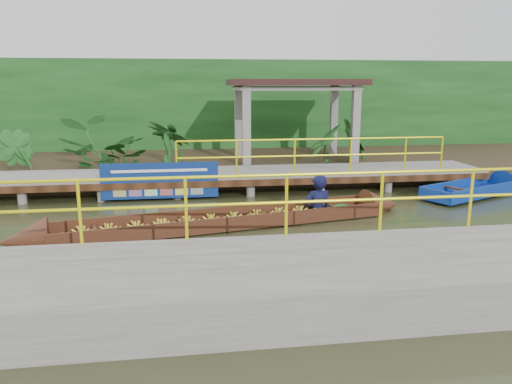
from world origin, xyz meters
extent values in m
plane|color=#2A2E17|center=(0.00, 0.00, 0.00)|extent=(80.00, 80.00, 0.00)
cube|color=#2F2717|center=(0.00, 7.50, 0.23)|extent=(30.00, 8.00, 0.45)
cube|color=slate|center=(0.00, 3.50, 0.50)|extent=(16.00, 2.00, 0.15)
cube|color=black|center=(0.00, 2.50, 0.42)|extent=(16.00, 0.12, 0.18)
cylinder|color=#D6CB0B|center=(2.75, 2.55, 1.57)|extent=(7.50, 0.05, 0.05)
cylinder|color=#D6CB0B|center=(2.75, 2.55, 1.12)|extent=(7.50, 0.05, 0.05)
cylinder|color=#D6CB0B|center=(2.75, 2.55, 1.07)|extent=(0.05, 0.05, 1.00)
cylinder|color=slate|center=(-6.00, 4.30, 0.22)|extent=(0.24, 0.24, 0.55)
cylinder|color=slate|center=(-4.00, 2.70, 0.22)|extent=(0.24, 0.24, 0.55)
cylinder|color=slate|center=(-4.00, 4.30, 0.22)|extent=(0.24, 0.24, 0.55)
cylinder|color=slate|center=(-2.00, 2.70, 0.22)|extent=(0.24, 0.24, 0.55)
cylinder|color=slate|center=(-2.00, 4.30, 0.22)|extent=(0.24, 0.24, 0.55)
cylinder|color=slate|center=(0.00, 2.70, 0.22)|extent=(0.24, 0.24, 0.55)
cylinder|color=slate|center=(0.00, 4.30, 0.22)|extent=(0.24, 0.24, 0.55)
cylinder|color=slate|center=(2.00, 2.70, 0.22)|extent=(0.24, 0.24, 0.55)
cylinder|color=slate|center=(2.00, 4.30, 0.22)|extent=(0.24, 0.24, 0.55)
cylinder|color=slate|center=(4.00, 2.70, 0.22)|extent=(0.24, 0.24, 0.55)
cylinder|color=slate|center=(4.00, 4.30, 0.22)|extent=(0.24, 0.24, 0.55)
cylinder|color=slate|center=(6.00, 2.70, 0.22)|extent=(0.24, 0.24, 0.55)
cylinder|color=slate|center=(6.00, 4.30, 0.22)|extent=(0.24, 0.24, 0.55)
cylinder|color=slate|center=(0.00, 2.70, 0.22)|extent=(0.24, 0.24, 0.55)
cube|color=slate|center=(1.00, -4.20, 0.30)|extent=(18.00, 2.40, 0.70)
cylinder|color=#D6CB0B|center=(1.00, -3.05, 1.65)|extent=(10.00, 0.05, 0.05)
cylinder|color=#D6CB0B|center=(1.00, -3.05, 1.20)|extent=(10.00, 0.05, 0.05)
cylinder|color=#D6CB0B|center=(1.00, -3.05, 1.15)|extent=(0.05, 0.05, 1.00)
cube|color=slate|center=(1.20, 5.10, 1.60)|extent=(0.25, 0.25, 2.80)
cube|color=slate|center=(4.80, 5.10, 1.60)|extent=(0.25, 0.25, 2.80)
cube|color=slate|center=(1.20, 7.50, 1.60)|extent=(0.25, 0.25, 2.80)
cube|color=slate|center=(4.80, 7.50, 1.60)|extent=(0.25, 0.25, 2.80)
cube|color=slate|center=(3.00, 6.30, 2.90)|extent=(4.00, 2.60, 0.12)
cube|color=black|center=(3.00, 6.30, 3.10)|extent=(4.40, 3.00, 0.20)
cube|color=#123A12|center=(0.00, 10.00, 2.00)|extent=(30.00, 0.80, 4.00)
cube|color=#3D1C10|center=(0.04, -0.20, 0.05)|extent=(7.26, 2.39, 0.05)
cube|color=#3D1C10|center=(-0.05, 0.24, 0.18)|extent=(7.08, 1.56, 0.31)
cube|color=#3D1C10|center=(0.13, -0.64, 0.18)|extent=(7.08, 1.56, 0.31)
cone|color=#3D1C10|center=(-3.89, -1.03, 0.13)|extent=(1.06, 1.04, 0.87)
cone|color=#3D1C10|center=(3.97, 0.64, 0.13)|extent=(1.06, 1.04, 0.87)
ellipsoid|color=#123A12|center=(2.87, 0.40, 0.14)|extent=(0.58, 0.49, 0.23)
imported|color=black|center=(2.25, 0.27, 1.01)|extent=(0.73, 0.53, 1.87)
cube|color=navy|center=(7.00, 1.73, 0.11)|extent=(3.26, 2.19, 0.11)
cube|color=navy|center=(6.80, 2.16, 0.23)|extent=(2.88, 1.39, 0.32)
cube|color=navy|center=(7.20, 1.30, 0.23)|extent=(2.88, 1.39, 0.32)
cube|color=navy|center=(5.57, 1.06, 0.23)|extent=(0.46, 0.88, 0.32)
cone|color=navy|center=(8.62, 2.48, 0.17)|extent=(0.94, 1.07, 0.88)
cube|color=black|center=(6.52, 1.51, 0.27)|extent=(0.49, 0.90, 0.05)
cube|color=navy|center=(-1.45, 2.48, 0.55)|extent=(3.07, 0.03, 0.96)
cube|color=white|center=(-1.45, 2.46, 0.82)|extent=(2.49, 0.01, 0.07)
cube|color=white|center=(-1.45, 2.46, 0.62)|extent=(2.49, 0.01, 0.07)
imported|color=#123A12|center=(-5.72, 5.30, 1.15)|extent=(1.12, 1.12, 1.40)
imported|color=#123A12|center=(-3.22, 5.30, 1.15)|extent=(1.12, 1.12, 1.40)
imported|color=#123A12|center=(-1.22, 5.30, 1.15)|extent=(1.12, 1.12, 1.40)
imported|color=#123A12|center=(3.78, 5.30, 1.15)|extent=(1.12, 1.12, 1.40)
imported|color=#123A12|center=(5.28, 5.30, 1.15)|extent=(1.12, 1.12, 1.40)
camera|label=1|loc=(-0.82, -10.68, 3.07)|focal=35.00mm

